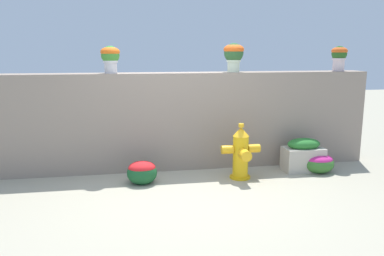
{
  "coord_description": "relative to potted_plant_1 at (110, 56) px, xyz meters",
  "views": [
    {
      "loc": [
        -0.74,
        -4.82,
        1.84
      ],
      "look_at": [
        0.27,
        0.96,
        0.67
      ],
      "focal_mm": 36.42,
      "sensor_mm": 36.0,
      "label": 1
    }
  ],
  "objects": [
    {
      "name": "ground_plane",
      "position": [
        0.92,
        -1.14,
        -1.76
      ],
      "size": [
        24.0,
        24.0,
        0.0
      ],
      "primitive_type": "plane",
      "color": "#A49D87"
    },
    {
      "name": "stone_wall",
      "position": [
        0.92,
        0.02,
        -1.0
      ],
      "size": [
        6.3,
        0.4,
        1.51
      ],
      "primitive_type": "cube",
      "color": "gray",
      "rests_on": "ground"
    },
    {
      "name": "potted_plant_1",
      "position": [
        0.0,
        0.0,
        0.0
      ],
      "size": [
        0.28,
        0.28,
        0.4
      ],
      "color": "silver",
      "rests_on": "stone_wall"
    },
    {
      "name": "potted_plant_2",
      "position": [
        1.89,
        0.02,
        0.03
      ],
      "size": [
        0.32,
        0.32,
        0.45
      ],
      "color": "beige",
      "rests_on": "stone_wall"
    },
    {
      "name": "potted_plant_3",
      "position": [
        3.67,
        -0.01,
        0.0
      ],
      "size": [
        0.26,
        0.26,
        0.41
      ],
      "color": "silver",
      "rests_on": "stone_wall"
    },
    {
      "name": "fire_hydrant",
      "position": [
        1.82,
        -0.71,
        -1.38
      ],
      "size": [
        0.57,
        0.45,
        0.81
      ],
      "color": "yellow",
      "rests_on": "ground"
    },
    {
      "name": "flower_bush_left",
      "position": [
        0.39,
        -0.68,
        -1.58
      ],
      "size": [
        0.42,
        0.38,
        0.33
      ],
      "color": "#1B542B",
      "rests_on": "ground"
    },
    {
      "name": "flower_bush_right",
      "position": [
        3.09,
        -0.62,
        -1.6
      ],
      "size": [
        0.48,
        0.44,
        0.3
      ],
      "color": "#366E2B",
      "rests_on": "ground"
    },
    {
      "name": "planter_box",
      "position": [
        2.88,
        -0.52,
        -1.51
      ],
      "size": [
        0.61,
        0.36,
        0.52
      ],
      "color": "#B5AC9B",
      "rests_on": "ground"
    }
  ]
}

